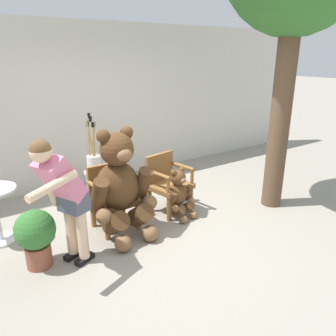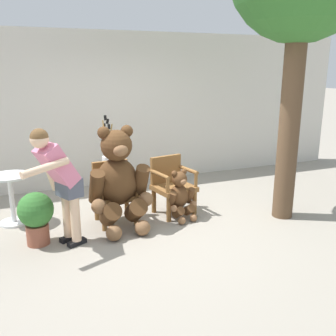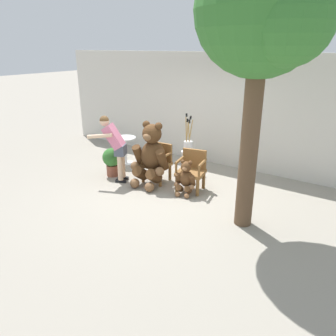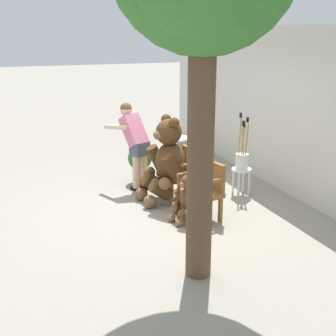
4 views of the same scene
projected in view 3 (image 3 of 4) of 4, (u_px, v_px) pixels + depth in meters
The scene contains 12 objects.
ground_plane at pixel (161, 192), 6.98m from camera, with size 60.00×60.00×0.00m, color gray.
back_wall at pixel (216, 110), 8.34m from camera, with size 10.00×0.16×2.80m, color beige.
wooden_chair_left at pixel (158, 161), 7.44m from camera, with size 0.59×0.55×0.86m.
wooden_chair_right at pixel (192, 169), 6.97m from camera, with size 0.65×0.62×0.86m.
teddy_bear_large at pixel (151, 155), 7.16m from camera, with size 0.85×0.82×1.42m.
teddy_bear_small at pixel (186, 178), 6.78m from camera, with size 0.46×0.46×0.74m.
person_visitor at pixel (115, 143), 7.28m from camera, with size 0.71×0.69×1.51m.
white_stool at pixel (188, 155), 8.20m from camera, with size 0.34×0.34×0.46m.
brush_bucket at pixel (188, 144), 8.10m from camera, with size 0.22×0.22×0.96m.
round_side_table at pixel (125, 147), 8.51m from camera, with size 0.56×0.56×0.72m.
patio_tree at pixel (266, 15), 4.52m from camera, with size 2.01×1.92×4.37m.
potted_plant at pixel (112, 160), 7.75m from camera, with size 0.44×0.44×0.68m.
Camera 3 is at (3.70, -5.16, 2.94)m, focal length 35.00 mm.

